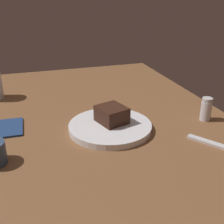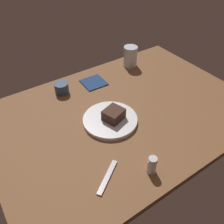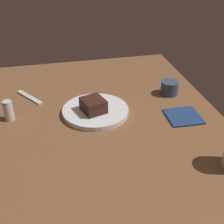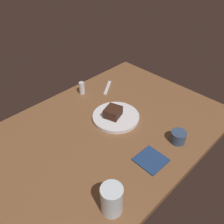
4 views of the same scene
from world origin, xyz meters
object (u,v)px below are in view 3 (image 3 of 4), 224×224
(dessert_plate, at_px, (96,111))
(salt_shaker, at_px, (9,111))
(folded_napkin, at_px, (183,116))
(chocolate_cake_slice, at_px, (93,105))
(dessert_spoon, at_px, (29,97))
(coffee_cup, at_px, (169,88))

(dessert_plate, distance_m, salt_shaker, 0.30)
(salt_shaker, bearing_deg, folded_napkin, -101.39)
(chocolate_cake_slice, distance_m, dessert_spoon, 0.29)
(coffee_cup, bearing_deg, salt_shaker, 95.18)
(dessert_plate, xyz_separation_m, chocolate_cake_slice, (-0.01, 0.01, 0.03))
(dessert_plate, distance_m, chocolate_cake_slice, 0.04)
(dessert_plate, distance_m, coffee_cup, 0.33)
(dessert_spoon, bearing_deg, chocolate_cake_slice, -163.04)
(coffee_cup, height_order, dessert_spoon, coffee_cup)
(coffee_cup, distance_m, folded_napkin, 0.18)
(chocolate_cake_slice, xyz_separation_m, salt_shaker, (0.04, 0.29, -0.01))
(dessert_plate, xyz_separation_m, salt_shaker, (0.03, 0.30, 0.03))
(dessert_plate, relative_size, salt_shaker, 3.29)
(chocolate_cake_slice, height_order, folded_napkin, chocolate_cake_slice)
(salt_shaker, bearing_deg, dessert_plate, -94.86)
(chocolate_cake_slice, bearing_deg, coffee_cup, -73.89)
(coffee_cup, relative_size, folded_napkin, 0.59)
(salt_shaker, xyz_separation_m, coffee_cup, (0.06, -0.62, -0.01))
(dessert_plate, xyz_separation_m, coffee_cup, (0.08, -0.32, 0.02))
(dessert_spoon, bearing_deg, dessert_plate, -160.06)
(dessert_spoon, height_order, folded_napkin, dessert_spoon)
(chocolate_cake_slice, height_order, dessert_spoon, chocolate_cake_slice)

